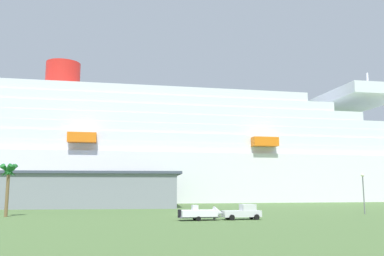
# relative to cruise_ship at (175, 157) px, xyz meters

# --- Properties ---
(ground_plane) EXTENTS (600.00, 600.00, 0.00)m
(ground_plane) POSITION_rel_cruise_ship_xyz_m (-1.14, -34.64, -14.84)
(ground_plane) COLOR #4C6B38
(cruise_ship) EXTENTS (278.06, 60.26, 53.00)m
(cruise_ship) POSITION_rel_cruise_ship_xyz_m (0.00, 0.00, 0.00)
(cruise_ship) COLOR white
(cruise_ship) RESTS_ON ground_plane
(terminal_building) EXTENTS (60.65, 28.23, 8.25)m
(terminal_building) POSITION_rel_cruise_ship_xyz_m (-30.44, -32.60, -10.69)
(terminal_building) COLOR gray
(terminal_building) RESTS_ON ground_plane
(pickup_truck) EXTENTS (5.84, 2.96, 2.20)m
(pickup_truck) POSITION_rel_cruise_ship_xyz_m (6.96, -76.62, -13.79)
(pickup_truck) COLOR silver
(pickup_truck) RESTS_ON ground_plane
(small_boat_on_trailer) EXTENTS (7.11, 3.01, 2.15)m
(small_boat_on_trailer) POSITION_rel_cruise_ship_xyz_m (1.08, -77.55, -13.87)
(small_boat_on_trailer) COLOR #595960
(small_boat_on_trailer) RESTS_ON ground_plane
(palm_tree) EXTENTS (2.86, 2.98, 8.45)m
(palm_tree) POSITION_rel_cruise_ship_xyz_m (-29.46, -67.96, -8.10)
(palm_tree) COLOR brown
(palm_tree) RESTS_ON ground_plane
(street_lamp) EXTENTS (0.56, 0.56, 7.07)m
(street_lamp) POSITION_rel_cruise_ship_xyz_m (30.71, -66.16, -10.15)
(street_lamp) COLOR slate
(street_lamp) RESTS_ON ground_plane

